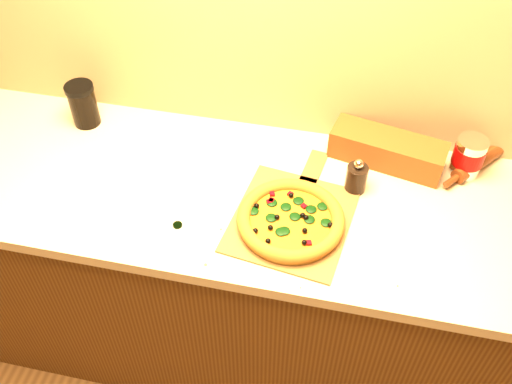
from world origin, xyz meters
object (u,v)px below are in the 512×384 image
pepper_grinder (356,178)px  rolling_pin (480,161)px  pizza (291,220)px  coffee_canister (469,156)px  pizza_peel (293,216)px  dark_jar (83,104)px

pepper_grinder → rolling_pin: size_ratio=0.43×
pizza → coffee_canister: bearing=34.1°
pizza_peel → coffee_canister: coffee_canister is taller
pizza_peel → dark_jar: (-0.78, 0.28, 0.07)m
pizza → coffee_canister: (0.50, 0.34, 0.04)m
pizza_peel → coffee_canister: (0.50, 0.31, 0.07)m
pizza_peel → coffee_canister: size_ratio=3.93×
pizza → dark_jar: dark_jar is taller
pepper_grinder → coffee_canister: size_ratio=0.93×
pizza → pepper_grinder: (0.17, 0.19, 0.02)m
pizza → pizza_peel: bearing=86.7°
pizza → rolling_pin: 0.67m
coffee_canister → dark_jar: dark_jar is taller
rolling_pin → pizza: bearing=-145.7°
dark_jar → pizza_peel: bearing=-20.1°
pepper_grinder → pizza_peel: bearing=-137.2°
rolling_pin → dark_jar: dark_jar is taller
pizza_peel → rolling_pin: 0.65m
pizza_peel → pizza: size_ratio=1.67×
pizza → rolling_pin: size_ratio=1.11×
pizza_peel → rolling_pin: (0.55, 0.34, 0.02)m
pizza → rolling_pin: (0.55, 0.38, -0.00)m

